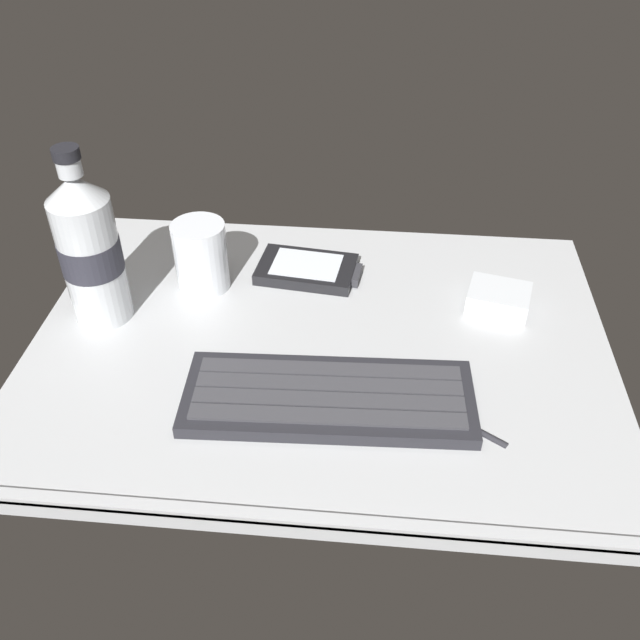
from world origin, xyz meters
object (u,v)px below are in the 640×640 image
Objects in this scene: juice_cup at (201,258)px; stylus_pen at (463,421)px; handheld_device at (308,269)px; keyboard at (329,397)px; charger_block at (499,298)px; water_bottle at (89,249)px.

stylus_pen is at bearing -33.92° from juice_cup.
handheld_device reaches higher than stylus_pen.
keyboard is 4.20× the size of charger_block.
charger_block is at bearing -10.99° from handheld_device.
handheld_device is 29.68cm from stylus_pen.
keyboard is 30.82cm from water_bottle.
stylus_pen is (17.73, -23.80, -0.38)cm from handheld_device.
charger_block is (35.48, -0.97, -2.71)cm from juice_cup.
water_bottle is at bearing -172.74° from charger_block.
handheld_device is 26.27cm from water_bottle.
handheld_device is 1.91× the size of charger_block.
juice_cup reaches higher than keyboard.
charger_block is (23.04, -4.47, 0.47)cm from handheld_device.
juice_cup is at bearing 178.44° from charger_block.
water_bottle is at bearing -146.50° from juice_cup.
juice_cup is 36.53cm from stylus_pen.
handheld_device is at bearing 160.04° from stylus_pen.
charger_block is at bearing -1.56° from juice_cup.
water_bottle reaches higher than juice_cup.
water_bottle is 2.19× the size of stylus_pen.
water_bottle is at bearing -155.60° from handheld_device.
juice_cup is 0.89× the size of stylus_pen.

